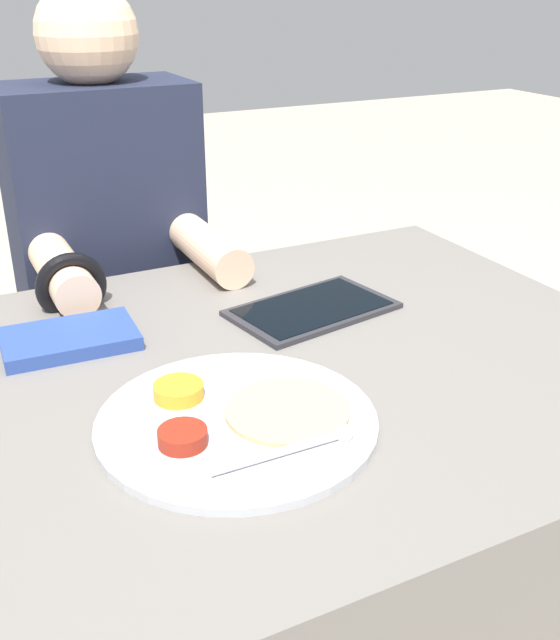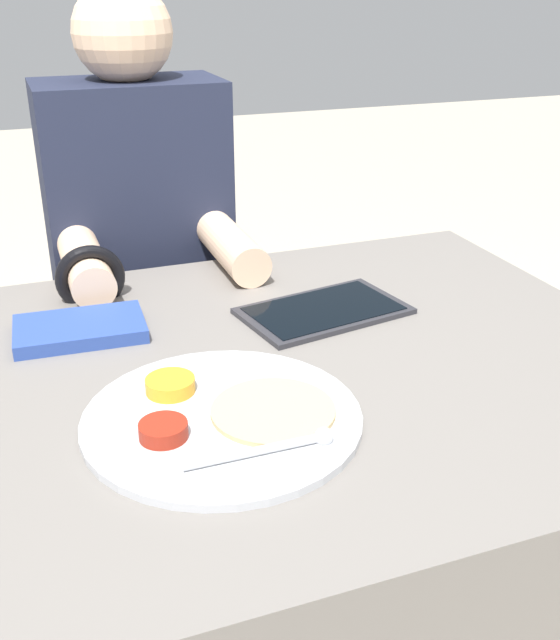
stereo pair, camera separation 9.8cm
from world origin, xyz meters
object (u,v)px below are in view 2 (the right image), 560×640
object	(u,v)px
red_notebook	(80,330)
person_diner	(146,314)
tablet_device	(324,311)
thali_tray	(223,417)

from	to	relation	value
red_notebook	person_diner	size ratio (longest dim) A/B	0.16
red_notebook	tablet_device	size ratio (longest dim) A/B	0.70
tablet_device	thali_tray	bearing A→B (deg)	-133.78
thali_tray	tablet_device	bearing A→B (deg)	46.22
person_diner	tablet_device	bearing A→B (deg)	-66.28
thali_tray	person_diner	size ratio (longest dim) A/B	0.27
red_notebook	person_diner	xyz separation A→B (m)	(0.16, 0.40, -0.17)
red_notebook	thali_tray	bearing A→B (deg)	-66.48
thali_tray	red_notebook	size ratio (longest dim) A/B	1.73
person_diner	thali_tray	bearing A→B (deg)	-92.74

